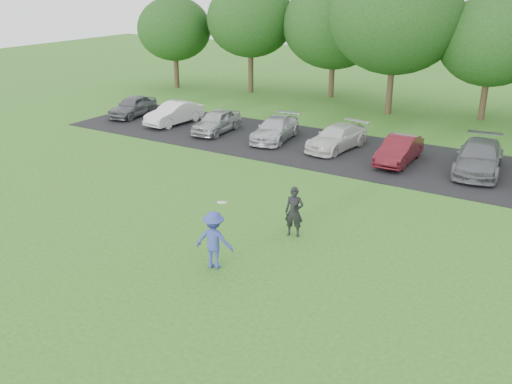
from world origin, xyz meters
TOP-DOWN VIEW (x-y plane):
  - ground at (0.00, 0.00)m, footprint 100.00×100.00m
  - parking_lot at (0.00, 13.00)m, footprint 32.00×6.50m
  - frisbee_player at (0.34, 0.73)m, footprint 1.21×0.87m
  - camera_bystander at (1.25, 3.75)m, footprint 0.67×0.53m
  - parked_cars at (1.61, 12.96)m, footprint 30.87×4.89m
  - tree_row at (1.51, 22.76)m, footprint 42.39×9.85m

SIDE VIEW (x-z plane):
  - ground at x=0.00m, z-range 0.00..0.00m
  - parking_lot at x=0.00m, z-range 0.00..0.03m
  - parked_cars at x=1.61m, z-range -0.02..1.24m
  - camera_bystander at x=1.25m, z-range 0.00..1.62m
  - frisbee_player at x=0.34m, z-range -0.18..1.87m
  - tree_row at x=1.51m, z-range 0.59..9.23m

